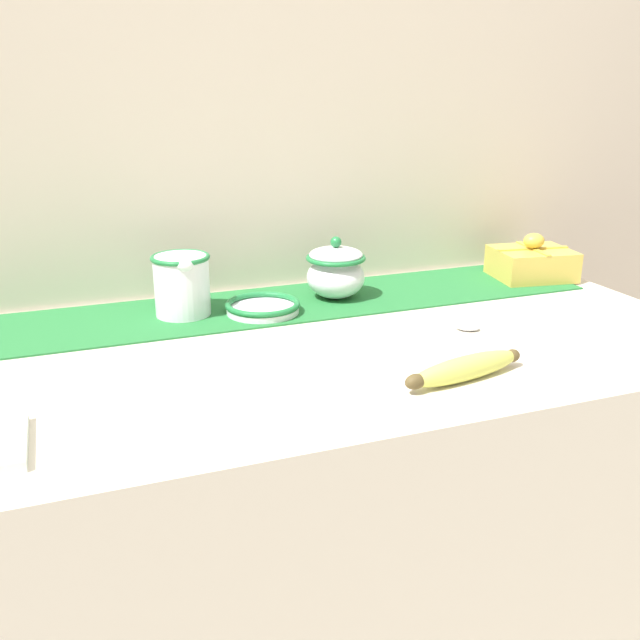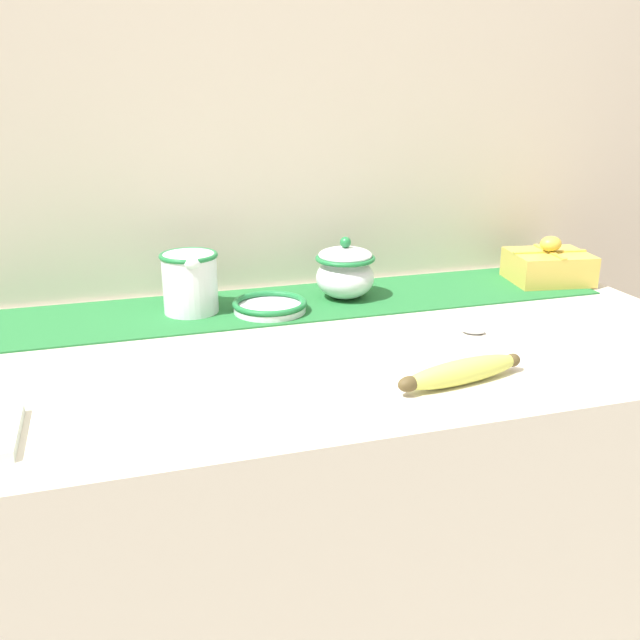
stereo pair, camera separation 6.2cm
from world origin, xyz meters
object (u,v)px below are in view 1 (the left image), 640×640
small_dish (263,307)px  spoon (461,327)px  cream_pitcher (182,283)px  banana (465,368)px  gift_box (532,262)px  sugar_bowl (336,271)px

small_dish → spoon: size_ratio=0.88×
cream_pitcher → banana: bearing=-53.5°
cream_pitcher → small_dish: bearing=-17.5°
small_dish → spoon: small_dish is taller
banana → spoon: 0.20m
banana → gift_box: (0.40, 0.39, 0.02)m
spoon → gift_box: bearing=68.0°
spoon → gift_box: 0.37m
sugar_bowl → spoon: sugar_bowl is taller
spoon → cream_pitcher: bearing=-178.2°
spoon → banana: bearing=-88.7°
banana → spoon: bearing=59.8°
sugar_bowl → small_dish: 0.16m
small_dish → banana: bearing=-64.8°
banana → gift_box: bearing=44.8°
banana → gift_box: size_ratio=1.21×
sugar_bowl → cream_pitcher: bearing=179.7°
sugar_bowl → spoon: bearing=-61.4°
sugar_bowl → banana: 0.41m
cream_pitcher → spoon: bearing=-29.7°
cream_pitcher → gift_box: size_ratio=0.70×
cream_pitcher → spoon: (0.40, -0.23, -0.05)m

